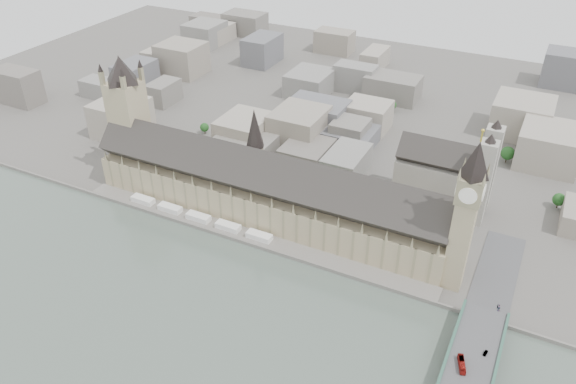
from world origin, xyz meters
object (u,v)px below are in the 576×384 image
at_px(victoria_tower, 128,113).
at_px(red_bus_north, 462,364).
at_px(elizabeth_tower, 467,207).
at_px(westminster_abbey, 446,175).
at_px(car_silver, 485,353).
at_px(car_approach, 499,308).
at_px(palace_of_westminster, 264,191).

bearing_deg(victoria_tower, red_bus_north, -17.61).
distance_m(elizabeth_tower, westminster_abbey, 96.91).
height_order(car_silver, car_approach, car_silver).
distance_m(elizabeth_tower, red_bus_north, 86.85).
height_order(elizabeth_tower, red_bus_north, elizabeth_tower).
bearing_deg(car_silver, red_bus_north, -114.55).
distance_m(palace_of_westminster, westminster_abbey, 134.09).
bearing_deg(elizabeth_tower, red_bus_north, -74.33).
relative_size(westminster_abbey, car_approach, 15.30).
bearing_deg(red_bus_north, westminster_abbey, 87.83).
bearing_deg(westminster_abbey, palace_of_westminster, -145.83).
distance_m(victoria_tower, red_bus_north, 296.80).
bearing_deg(westminster_abbey, elizabeth_tower, -72.71).
xyz_separation_m(red_bus_north, car_silver, (9.45, 13.67, -1.00)).
xyz_separation_m(palace_of_westminster, red_bus_north, (157.87, -82.53, -10.78)).
xyz_separation_m(palace_of_westminster, elizabeth_tower, (138.00, -11.70, 35.38)).
distance_m(victoria_tower, westminster_abbey, 244.79).
xyz_separation_m(westminster_abbey, car_silver, (56.40, -144.17, -14.15)).
relative_size(palace_of_westminster, elizabeth_tower, 2.47).
bearing_deg(red_bus_north, car_silver, 36.59).
bearing_deg(victoria_tower, car_silver, -14.56).
height_order(westminster_abbey, red_bus_north, westminster_abbey).
height_order(palace_of_westminster, elizabeth_tower, elizabeth_tower).
bearing_deg(westminster_abbey, car_approach, -62.03).
xyz_separation_m(westminster_abbey, car_approach, (57.10, -107.50, -14.19)).
bearing_deg(palace_of_westminster, red_bus_north, -27.60).
distance_m(westminster_abbey, car_silver, 155.45).
height_order(red_bus_north, car_approach, red_bus_north).
relative_size(victoria_tower, westminster_abbey, 1.47).
xyz_separation_m(palace_of_westminster, car_approach, (168.02, -32.20, -11.81)).
height_order(palace_of_westminster, victoria_tower, victoria_tower).
relative_size(red_bus_north, car_silver, 2.93).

